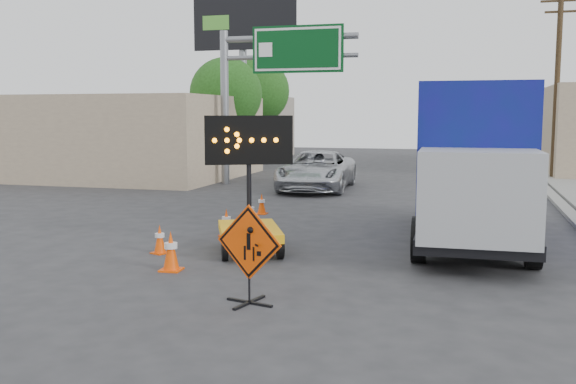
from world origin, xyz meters
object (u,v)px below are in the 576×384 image
at_px(construction_sign, 249,252).
at_px(arrow_board, 249,223).
at_px(pickup_truck, 317,170).
at_px(box_truck, 473,171).

relative_size(construction_sign, arrow_board, 0.54).
height_order(construction_sign, arrow_board, arrow_board).
relative_size(pickup_truck, box_truck, 0.71).
bearing_deg(construction_sign, box_truck, 76.58).
bearing_deg(pickup_truck, box_truck, -59.75).
relative_size(construction_sign, pickup_truck, 0.29).
relative_size(arrow_board, box_truck, 0.38).
bearing_deg(arrow_board, box_truck, 5.67).
bearing_deg(box_truck, arrow_board, -151.49).
relative_size(arrow_board, pickup_truck, 0.54).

